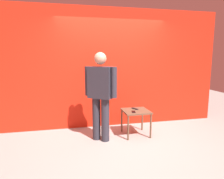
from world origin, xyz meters
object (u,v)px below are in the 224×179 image
at_px(cell_phone, 134,112).
at_px(side_table, 136,114).
at_px(standing_person, 101,92).
at_px(tv_remote, 135,109).

bearing_deg(cell_phone, side_table, 63.55).
bearing_deg(side_table, standing_person, -172.16).
bearing_deg(cell_phone, tv_remote, 77.12).
relative_size(side_table, cell_phone, 3.75).
relative_size(standing_person, tv_remote, 10.20).
bearing_deg(tv_remote, side_table, -123.00).
bearing_deg(standing_person, cell_phone, -0.27).
xyz_separation_m(side_table, cell_phone, (-0.09, -0.11, 0.08)).
height_order(side_table, cell_phone, cell_phone).
relative_size(standing_person, side_table, 3.21).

